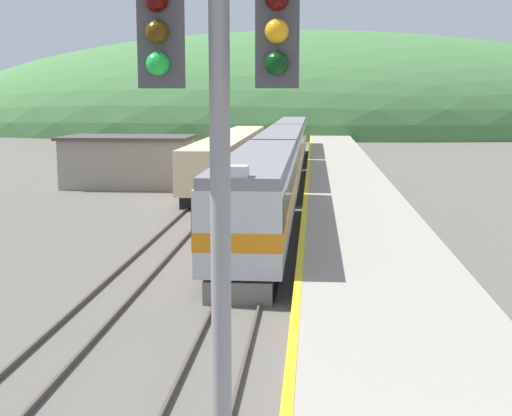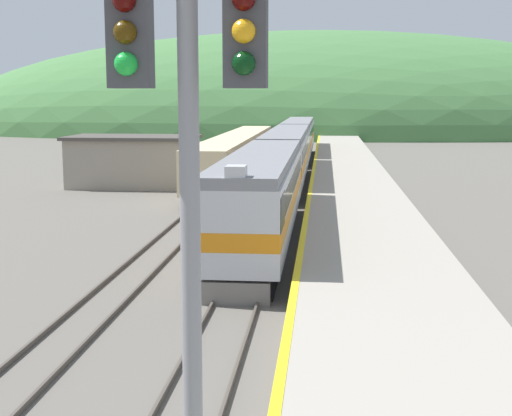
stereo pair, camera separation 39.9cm
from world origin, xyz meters
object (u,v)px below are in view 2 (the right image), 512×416
Objects in this scene: carriage_second at (287,155)px; signal_mast_main at (189,192)px; siding_train at (237,156)px; carriage_third at (298,138)px; express_train_lead_car at (261,196)px.

signal_mast_main is (1.49, -46.31, 3.52)m from carriage_second.
carriage_third is at bearing 76.82° from siding_train.
signal_mast_main is at bearing -86.53° from express_train_lead_car.
express_train_lead_car reaches higher than siding_train.
express_train_lead_car is 24.89m from signal_mast_main.
siding_train is (-4.28, -18.28, -0.43)m from carriage_third.
signal_mast_main is at bearing -88.16° from carriage_second.
siding_train is (-4.28, 26.07, -0.44)m from express_train_lead_car.
siding_train is at bearing 96.50° from signal_mast_main.
express_train_lead_car is 21.72m from carriage_second.
express_train_lead_car is at bearing -90.00° from carriage_third.
carriage_second is 22.63m from carriage_third.
express_train_lead_car is 44.35m from carriage_third.
express_train_lead_car is at bearing -80.68° from siding_train.
carriage_third reaches higher than siding_train.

